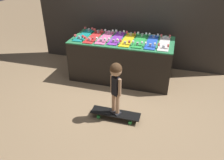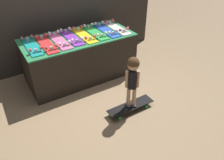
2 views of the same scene
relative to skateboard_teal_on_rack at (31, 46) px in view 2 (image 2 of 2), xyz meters
The scene contains 12 objects.
ground_plane 1.23m from the skateboard_teal_on_rack, 37.31° to the right, with size 16.00×16.00×0.00m, color #9E7F5B.
display_rack 0.85m from the skateboard_teal_on_rack, ahead, with size 1.85×0.87×0.77m.
skateboard_teal_on_rack is the anchor object (origin of this frame).
skateboard_red_on_rack 0.22m from the skateboard_teal_on_rack, 12.06° to the right, with size 0.18×0.74×0.09m.
skateboard_pink_on_rack 0.43m from the skateboard_teal_on_rack, ahead, with size 0.18×0.74×0.09m.
skateboard_purple_on_rack 0.65m from the skateboard_teal_on_rack, ahead, with size 0.18×0.74×0.09m.
skateboard_yellow_on_rack 0.86m from the skateboard_teal_on_rack, ahead, with size 0.18×0.74×0.09m.
skateboard_green_on_rack 1.08m from the skateboard_teal_on_rack, ahead, with size 0.18×0.74×0.09m.
skateboard_blue_on_rack 1.29m from the skateboard_teal_on_rack, ahead, with size 0.18×0.74×0.09m.
skateboard_white_on_rack 1.51m from the skateboard_teal_on_rack, ahead, with size 0.18×0.74×0.09m.
skateboard_on_floor 1.76m from the skateboard_teal_on_rack, 52.79° to the right, with size 0.73×0.19×0.09m.
child 1.62m from the skateboard_teal_on_rack, 52.79° to the right, with size 0.18×0.16×0.81m.
Camera 2 is at (-1.30, -2.65, 2.24)m, focal length 35.00 mm.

